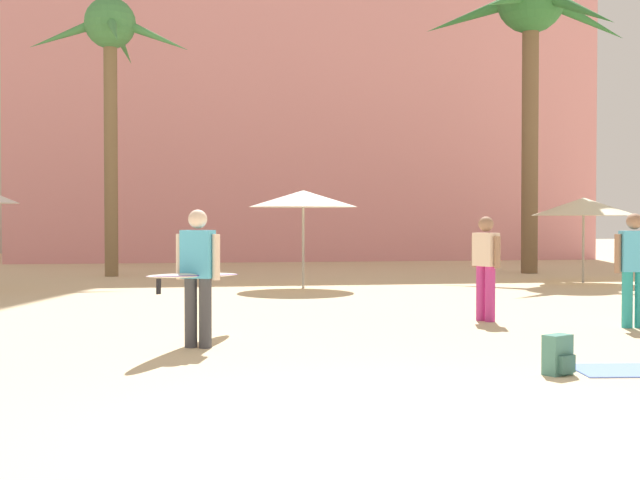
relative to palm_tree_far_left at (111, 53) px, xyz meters
name	(u,v)px	position (x,y,z in m)	size (l,w,h in m)	color
ground	(403,432)	(3.76, -18.33, -6.39)	(120.00, 120.00, 0.00)	beige
hotel_pink	(296,82)	(7.05, 13.07, 1.49)	(23.19, 11.52, 15.75)	pink
palm_tree_far_left	(111,53)	(0.00, 0.00, 0.00)	(4.62, 4.55, 7.96)	brown
palm_tree_left	(531,23)	(12.41, -0.58, 1.17)	(6.12, 5.83, 9.31)	brown
cafe_umbrella_0	(584,207)	(12.21, -4.41, -4.42)	(2.61, 2.61, 2.20)	gray
cafe_umbrella_1	(303,199)	(4.85, -4.94, -4.26)	(2.58, 2.58, 2.32)	gray
backpack	(558,355)	(5.96, -16.31, -6.18)	(0.35, 0.33, 0.42)	#42786B
person_near_right	(198,273)	(2.26, -13.73, -5.45)	(1.49, 2.89, 1.75)	#3D3D42
person_mid_right	(634,265)	(8.74, -12.92, -5.45)	(0.61, 0.26, 1.72)	teal
person_mid_center	(486,264)	(6.84, -11.79, -5.47)	(0.37, 0.59, 1.67)	#B7337F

